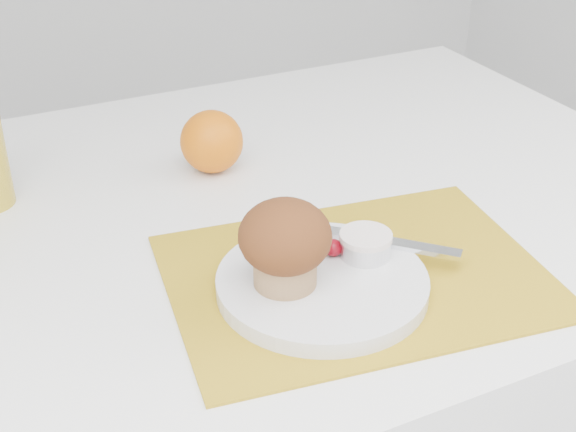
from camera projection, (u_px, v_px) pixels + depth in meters
name	position (u px, v px, depth m)	size (l,w,h in m)	color
table	(238.00, 432.00, 1.16)	(1.20, 0.80, 0.75)	white
placemat	(356.00, 275.00, 0.85)	(0.39, 0.29, 0.00)	#AF8918
plate	(322.00, 283.00, 0.82)	(0.22, 0.22, 0.02)	silver
ramekin	(365.00, 246.00, 0.84)	(0.05, 0.05, 0.02)	silver
cream	(366.00, 236.00, 0.83)	(0.06, 0.06, 0.01)	white
raspberry_near	(323.00, 238.00, 0.86)	(0.02, 0.02, 0.02)	#630215
raspberry_far	(333.00, 248.00, 0.84)	(0.02, 0.02, 0.02)	#55020A
butter_knife	(366.00, 238.00, 0.87)	(0.21, 0.02, 0.01)	silver
orange	(212.00, 142.00, 1.04)	(0.08, 0.08, 0.08)	orange
muffin	(285.00, 242.00, 0.78)	(0.09, 0.09, 0.09)	#AB8053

